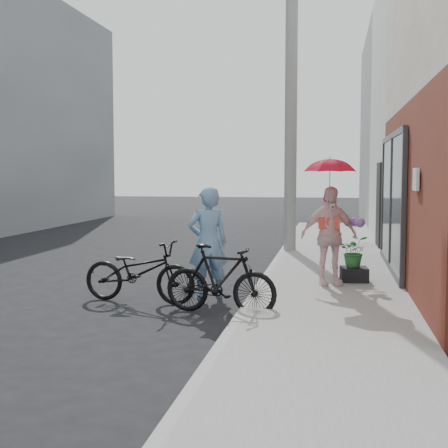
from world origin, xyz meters
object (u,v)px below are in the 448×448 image
(bike_right, at_px, (220,280))
(bike_left, at_px, (139,272))
(utility_pole, at_px, (291,102))
(kimono_woman, at_px, (329,236))
(officer, at_px, (208,243))
(planter, at_px, (354,274))

(bike_right, bearing_deg, bike_left, 76.53)
(utility_pole, distance_m, bike_left, 6.71)
(bike_left, relative_size, kimono_woman, 1.11)
(officer, relative_size, kimono_woman, 1.08)
(bike_right, relative_size, planter, 3.59)
(bike_left, height_order, kimono_woman, kimono_woman)
(utility_pole, xyz_separation_m, planter, (1.34, -4.00, -3.27))
(utility_pole, height_order, planter, utility_pole)
(utility_pole, xyz_separation_m, officer, (-0.88, -5.22, -2.65))
(officer, bearing_deg, kimono_woman, -179.77)
(utility_pole, distance_m, kimono_woman, 5.19)
(bike_left, bearing_deg, kimono_woman, -57.03)
(officer, bearing_deg, bike_right, 86.26)
(bike_right, distance_m, planter, 2.90)
(officer, bearing_deg, bike_left, 3.05)
(bike_right, height_order, planter, bike_right)
(kimono_woman, bearing_deg, utility_pole, 82.13)
(bike_left, bearing_deg, bike_right, -104.63)
(bike_left, distance_m, bike_right, 1.41)
(bike_left, height_order, planter, bike_left)
(utility_pole, bearing_deg, kimono_woman, -78.16)
(kimono_woman, bearing_deg, bike_left, -174.38)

